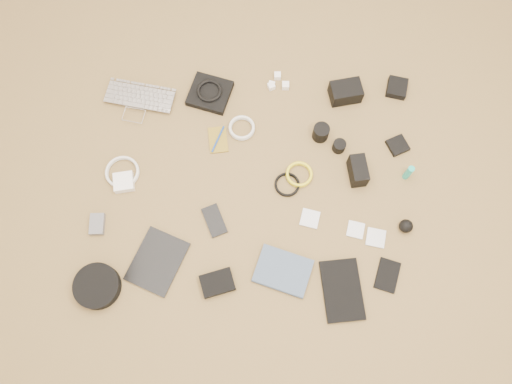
{
  "coord_description": "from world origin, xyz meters",
  "views": [
    {
      "loc": [
        0.02,
        -0.69,
        1.95
      ],
      "look_at": [
        0.01,
        -0.04,
        0.02
      ],
      "focal_mm": 35.0,
      "sensor_mm": 36.0,
      "label": 1
    }
  ],
  "objects_px": {
    "laptop": "(138,105)",
    "dslr_camera": "(346,92)",
    "tablet": "(157,261)",
    "headphone_case": "(97,286)",
    "phone": "(214,221)",
    "paperback": "(277,290)"
  },
  "relations": [
    {
      "from": "laptop",
      "to": "paperback",
      "type": "height_order",
      "value": "laptop"
    },
    {
      "from": "laptop",
      "to": "headphone_case",
      "type": "xyz_separation_m",
      "value": [
        -0.09,
        -0.79,
        0.01
      ]
    },
    {
      "from": "tablet",
      "to": "paperback",
      "type": "xyz_separation_m",
      "value": [
        0.47,
        -0.11,
        0.01
      ]
    },
    {
      "from": "laptop",
      "to": "dslr_camera",
      "type": "height_order",
      "value": "dslr_camera"
    },
    {
      "from": "laptop",
      "to": "dslr_camera",
      "type": "bearing_deg",
      "value": 14.44
    },
    {
      "from": "headphone_case",
      "to": "dslr_camera",
      "type": "bearing_deg",
      "value": 40.42
    },
    {
      "from": "tablet",
      "to": "phone",
      "type": "distance_m",
      "value": 0.28
    },
    {
      "from": "paperback",
      "to": "headphone_case",
      "type": "bearing_deg",
      "value": 107.88
    },
    {
      "from": "laptop",
      "to": "paperback",
      "type": "bearing_deg",
      "value": -41.92
    },
    {
      "from": "dslr_camera",
      "to": "phone",
      "type": "height_order",
      "value": "dslr_camera"
    },
    {
      "from": "dslr_camera",
      "to": "tablet",
      "type": "distance_m",
      "value": 1.07
    },
    {
      "from": "dslr_camera",
      "to": "paperback",
      "type": "bearing_deg",
      "value": -120.77
    },
    {
      "from": "paperback",
      "to": "dslr_camera",
      "type": "bearing_deg",
      "value": -1.07
    },
    {
      "from": "laptop",
      "to": "tablet",
      "type": "distance_m",
      "value": 0.7
    },
    {
      "from": "laptop",
      "to": "paperback",
      "type": "distance_m",
      "value": 1.0
    },
    {
      "from": "laptop",
      "to": "headphone_case",
      "type": "relative_size",
      "value": 1.7
    },
    {
      "from": "headphone_case",
      "to": "paperback",
      "type": "relative_size",
      "value": 0.85
    },
    {
      "from": "dslr_camera",
      "to": "headphone_case",
      "type": "bearing_deg",
      "value": -150.84
    },
    {
      "from": "laptop",
      "to": "headphone_case",
      "type": "height_order",
      "value": "headphone_case"
    },
    {
      "from": "headphone_case",
      "to": "paperback",
      "type": "bearing_deg",
      "value": -0.57
    },
    {
      "from": "laptop",
      "to": "tablet",
      "type": "relative_size",
      "value": 1.29
    },
    {
      "from": "dslr_camera",
      "to": "laptop",
      "type": "bearing_deg",
      "value": 172.39
    }
  ]
}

